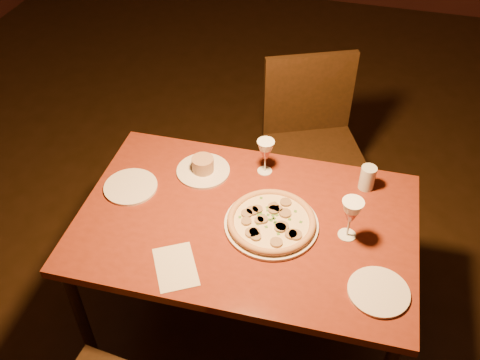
# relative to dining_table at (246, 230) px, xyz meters

# --- Properties ---
(floor) EXTENTS (7.00, 7.00, 0.00)m
(floor) POSITION_rel_dining_table_xyz_m (0.03, 0.14, -0.63)
(floor) COLOR black
(floor) RESTS_ON ground
(dining_table) EXTENTS (1.32, 0.87, 0.69)m
(dining_table) POSITION_rel_dining_table_xyz_m (0.00, 0.00, 0.00)
(dining_table) COLOR maroon
(dining_table) RESTS_ON floor
(chair_far) EXTENTS (0.60, 0.60, 0.94)m
(chair_far) POSITION_rel_dining_table_xyz_m (0.14, 0.76, -0.10)
(chair_far) COLOR black
(chair_far) RESTS_ON floor
(pizza_plate) EXTENTS (0.36, 0.36, 0.04)m
(pizza_plate) POSITION_rel_dining_table_xyz_m (0.10, -0.00, 0.08)
(pizza_plate) COLOR silver
(pizza_plate) RESTS_ON dining_table
(ramekin_saucer) EXTENTS (0.23, 0.23, 0.07)m
(ramekin_saucer) POSITION_rel_dining_table_xyz_m (-0.25, 0.22, 0.08)
(ramekin_saucer) COLOR silver
(ramekin_saucer) RESTS_ON dining_table
(wine_glass_far) EXTENTS (0.07, 0.07, 0.16)m
(wine_glass_far) POSITION_rel_dining_table_xyz_m (0.00, 0.29, 0.14)
(wine_glass_far) COLOR #C65852
(wine_glass_far) RESTS_ON dining_table
(wine_glass_right) EXTENTS (0.08, 0.08, 0.18)m
(wine_glass_right) POSITION_rel_dining_table_xyz_m (0.38, 0.02, 0.15)
(wine_glass_right) COLOR #C65852
(wine_glass_right) RESTS_ON dining_table
(water_tumbler) EXTENTS (0.06, 0.06, 0.10)m
(water_tumbler) POSITION_rel_dining_table_xyz_m (0.42, 0.31, 0.11)
(water_tumbler) COLOR silver
(water_tumbler) RESTS_ON dining_table
(side_plate_left) EXTENTS (0.22, 0.22, 0.01)m
(side_plate_left) POSITION_rel_dining_table_xyz_m (-0.50, 0.05, 0.07)
(side_plate_left) COLOR silver
(side_plate_left) RESTS_ON dining_table
(side_plate_near) EXTENTS (0.21, 0.21, 0.01)m
(side_plate_near) POSITION_rel_dining_table_xyz_m (0.52, -0.21, 0.07)
(side_plate_near) COLOR silver
(side_plate_near) RESTS_ON dining_table
(menu_card) EXTENTS (0.22, 0.24, 0.00)m
(menu_card) POSITION_rel_dining_table_xyz_m (-0.18, -0.29, 0.06)
(menu_card) COLOR beige
(menu_card) RESTS_ON dining_table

